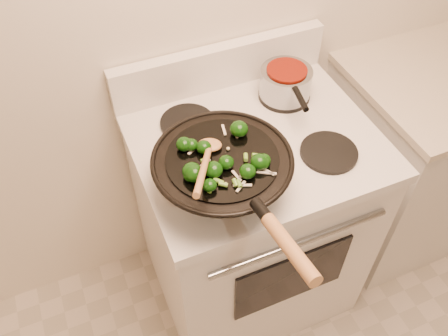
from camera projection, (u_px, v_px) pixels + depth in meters
name	position (u px, v px, depth m)	size (l,w,h in m)	color
stove	(250.00, 219.00, 1.86)	(0.78, 0.67, 1.08)	white
counter_unit	(423.00, 155.00, 2.11)	(0.78, 0.62, 0.91)	silver
wok	(223.00, 172.00, 1.32)	(0.40, 0.66, 0.21)	black
stirfry	(220.00, 161.00, 1.26)	(0.24, 0.25, 0.05)	#0C3207
wooden_spoon	(206.00, 158.00, 1.23)	(0.18, 0.29, 0.13)	#B07645
saucepan	(286.00, 82.00, 1.61)	(0.18, 0.28, 0.10)	gray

